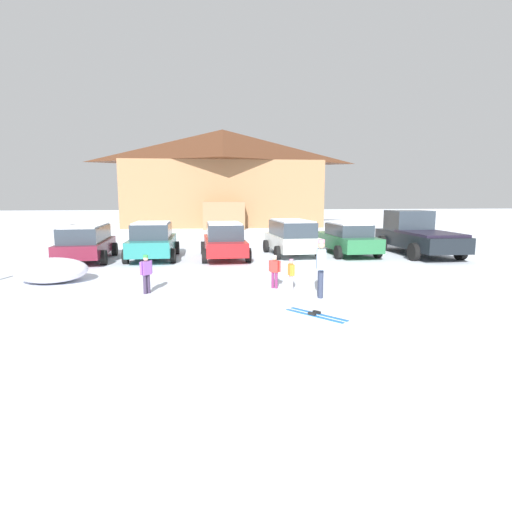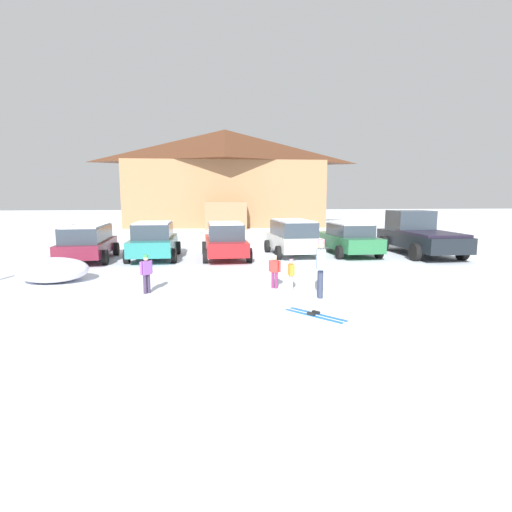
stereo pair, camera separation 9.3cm
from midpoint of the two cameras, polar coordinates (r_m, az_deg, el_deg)
name	(u,v)px [view 1 (the left image)]	position (r m, az deg, el deg)	size (l,w,h in m)	color
ground	(311,352)	(7.69, 7.53, -13.49)	(160.00, 160.00, 0.00)	silver
ski_lodge	(223,177)	(40.32, -4.80, 11.13)	(19.25, 10.89, 9.31)	#9D7049
parked_maroon_van	(86,241)	(19.43, -23.24, 1.93)	(2.35, 4.53, 1.61)	maroon
parked_teal_hatchback	(153,240)	(19.01, -14.69, 2.16)	(2.26, 4.42, 1.71)	#267D79
parked_red_sedan	(224,240)	(18.63, -4.71, 2.25)	(2.23, 4.61, 1.68)	red
parked_white_suv	(291,236)	(19.58, 4.95, 2.80)	(2.40, 4.14, 1.74)	white
parked_green_coupe	(347,238)	(20.31, 12.73, 2.50)	(2.32, 4.74, 1.59)	#276C3F
pickup_truck	(416,234)	(21.41, 21.81, 2.89)	(2.54, 5.66, 2.15)	black
skier_child_in_red_jacket	(275,270)	(12.53, 2.47, -1.97)	(0.35, 0.25, 1.05)	#7B2A5E
skier_child_in_orange_jacket	(291,273)	(12.20, 4.82, -2.43)	(0.17, 0.36, 0.99)	beige
skier_child_in_purple_jacket	(146,272)	(12.27, -15.62, -2.19)	(0.33, 0.33, 1.16)	#3D304C
skier_adult_in_blue_parka	(321,265)	(11.48, 9.02, -1.26)	(0.31, 0.61, 1.67)	#303850
pair_of_skis	(316,314)	(9.93, 8.25, -8.26)	(1.28, 1.45, 0.08)	#1F5FAE
plowed_snow_pile	(51,270)	(15.09, -27.35, -1.82)	(2.34, 1.87, 0.82)	white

